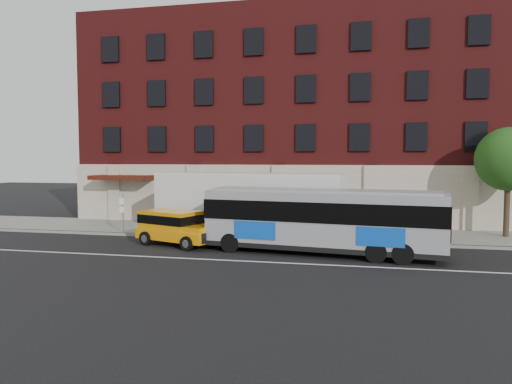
% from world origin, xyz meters
% --- Properties ---
extents(ground, '(120.00, 120.00, 0.00)m').
position_xyz_m(ground, '(0.00, 0.00, 0.00)').
color(ground, black).
rests_on(ground, ground).
extents(sidewalk, '(60.00, 6.00, 0.15)m').
position_xyz_m(sidewalk, '(0.00, 9.00, 0.07)').
color(sidewalk, gray).
rests_on(sidewalk, ground).
extents(kerb, '(60.00, 0.25, 0.15)m').
position_xyz_m(kerb, '(0.00, 6.00, 0.07)').
color(kerb, gray).
rests_on(kerb, ground).
extents(lane_line, '(60.00, 0.12, 0.01)m').
position_xyz_m(lane_line, '(0.00, 0.50, 0.01)').
color(lane_line, white).
rests_on(lane_line, ground).
extents(building, '(30.00, 12.10, 15.00)m').
position_xyz_m(building, '(-0.01, 16.92, 7.58)').
color(building, '#5B1515').
rests_on(building, sidewalk).
extents(sign_pole, '(0.30, 0.20, 2.50)m').
position_xyz_m(sign_pole, '(-8.50, 6.15, 1.45)').
color(sign_pole, gray).
rests_on(sign_pole, ground).
extents(street_tree, '(3.60, 3.60, 6.20)m').
position_xyz_m(street_tree, '(13.54, 9.48, 4.41)').
color(street_tree, '#312318').
rests_on(street_tree, sidewalk).
extents(city_bus, '(11.61, 3.93, 3.12)m').
position_xyz_m(city_bus, '(3.66, 2.82, 1.72)').
color(city_bus, gray).
rests_on(city_bus, ground).
extents(yellow_suv, '(4.84, 3.33, 1.81)m').
position_xyz_m(yellow_suv, '(-4.21, 3.67, 1.04)').
color(yellow_suv, '#FF9B0A').
rests_on(yellow_suv, ground).
extents(shipping_container, '(11.47, 4.20, 3.75)m').
position_xyz_m(shipping_container, '(-0.97, 6.88, 1.85)').
color(shipping_container, black).
rests_on(shipping_container, ground).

